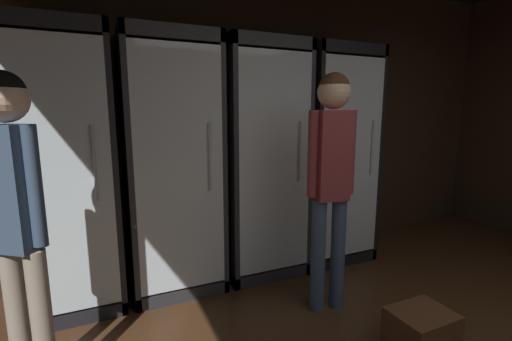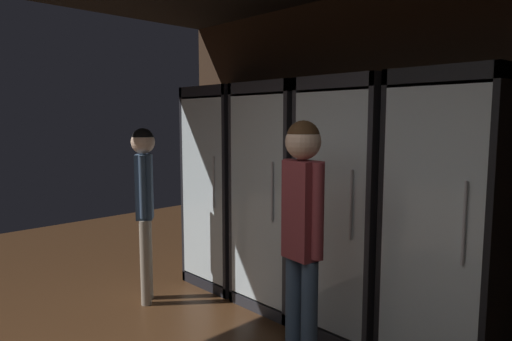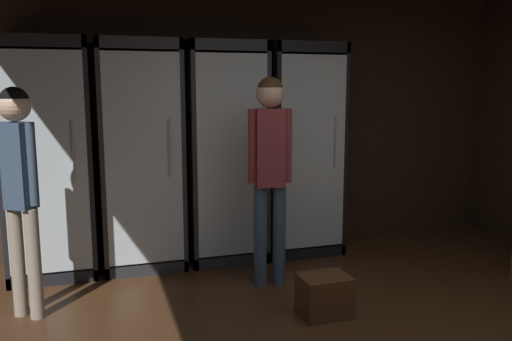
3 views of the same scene
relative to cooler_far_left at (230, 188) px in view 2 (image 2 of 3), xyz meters
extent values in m
cube|color=#382619|center=(2.09, 0.33, 0.39)|extent=(6.00, 0.06, 2.80)
cube|color=black|center=(0.00, 0.26, 0.02)|extent=(0.72, 0.04, 2.05)
cube|color=black|center=(-0.34, -0.05, 0.02)|extent=(0.04, 0.65, 2.05)
cube|color=black|center=(0.34, -0.05, 0.02)|extent=(0.04, 0.65, 2.05)
cube|color=black|center=(0.00, -0.05, 1.00)|extent=(0.72, 0.65, 0.10)
cube|color=black|center=(0.00, -0.05, -0.96)|extent=(0.72, 0.65, 0.10)
cube|color=white|center=(0.00, 0.23, 0.02)|extent=(0.64, 0.02, 1.81)
cube|color=silver|center=(0.00, -0.36, 0.02)|extent=(0.64, 0.02, 1.81)
cylinder|color=#B2B2B7|center=(0.22, -0.38, 0.12)|extent=(0.02, 0.02, 0.50)
cube|color=silver|center=(0.00, -0.05, -0.89)|extent=(0.62, 0.57, 0.02)
cylinder|color=#336B38|center=(-0.24, -0.03, -0.76)|extent=(0.07, 0.07, 0.23)
cylinder|color=#336B38|center=(-0.24, -0.03, -0.60)|extent=(0.02, 0.02, 0.09)
cylinder|color=#2D2D33|center=(-0.24, -0.03, -0.77)|extent=(0.07, 0.07, 0.09)
cylinder|color=#9EAD99|center=(-0.08, -0.05, -0.77)|extent=(0.06, 0.06, 0.22)
cylinder|color=#9EAD99|center=(-0.08, -0.05, -0.61)|extent=(0.02, 0.02, 0.10)
cylinder|color=white|center=(-0.08, -0.05, -0.79)|extent=(0.06, 0.06, 0.08)
cylinder|color=black|center=(0.07, 0.00, -0.78)|extent=(0.08, 0.08, 0.21)
cylinder|color=black|center=(0.07, 0.00, -0.62)|extent=(0.03, 0.03, 0.10)
cylinder|color=white|center=(0.07, 0.00, -0.79)|extent=(0.08, 0.08, 0.08)
cylinder|color=gray|center=(0.23, -0.02, -0.78)|extent=(0.07, 0.07, 0.20)
cylinder|color=gray|center=(0.23, -0.02, -0.65)|extent=(0.03, 0.03, 0.07)
cylinder|color=white|center=(0.23, -0.02, -0.78)|extent=(0.07, 0.07, 0.08)
cube|color=silver|center=(0.00, -0.05, -0.44)|extent=(0.62, 0.57, 0.02)
cylinder|color=#194723|center=(-0.15, -0.04, -0.32)|extent=(0.07, 0.07, 0.22)
cylinder|color=#194723|center=(-0.15, -0.04, -0.16)|extent=(0.02, 0.02, 0.09)
cylinder|color=#B2332D|center=(-0.15, -0.04, -0.35)|extent=(0.07, 0.07, 0.08)
cylinder|color=#336B38|center=(0.15, -0.04, -0.33)|extent=(0.06, 0.06, 0.20)
cylinder|color=#336B38|center=(0.15, -0.04, -0.19)|extent=(0.02, 0.02, 0.08)
cylinder|color=tan|center=(0.15, -0.04, -0.32)|extent=(0.07, 0.07, 0.07)
cube|color=silver|center=(0.00, -0.05, 0.01)|extent=(0.62, 0.57, 0.02)
cylinder|color=brown|center=(-0.23, -0.04, 0.12)|extent=(0.08, 0.08, 0.20)
cylinder|color=brown|center=(-0.23, -0.04, 0.27)|extent=(0.02, 0.02, 0.08)
cylinder|color=tan|center=(-0.23, -0.04, 0.11)|extent=(0.08, 0.08, 0.08)
cylinder|color=black|center=(-0.07, -0.02, 0.12)|extent=(0.06, 0.06, 0.20)
cylinder|color=black|center=(-0.07, -0.02, 0.27)|extent=(0.02, 0.02, 0.09)
cylinder|color=tan|center=(-0.07, -0.02, 0.10)|extent=(0.07, 0.07, 0.06)
cylinder|color=#9EAD99|center=(0.07, -0.09, 0.13)|extent=(0.08, 0.08, 0.22)
cylinder|color=#9EAD99|center=(0.07, -0.09, 0.29)|extent=(0.02, 0.02, 0.09)
cylinder|color=beige|center=(0.07, -0.09, 0.13)|extent=(0.08, 0.08, 0.06)
cylinder|color=#336B38|center=(0.24, -0.04, 0.14)|extent=(0.07, 0.07, 0.23)
cylinder|color=#336B38|center=(0.24, -0.04, 0.30)|extent=(0.03, 0.03, 0.08)
cylinder|color=#B2332D|center=(0.24, -0.04, 0.14)|extent=(0.08, 0.08, 0.09)
cube|color=silver|center=(0.00, -0.05, 0.47)|extent=(0.62, 0.57, 0.02)
cylinder|color=#194723|center=(-0.24, 0.00, 0.59)|extent=(0.07, 0.07, 0.23)
cylinder|color=#194723|center=(-0.24, 0.00, 0.74)|extent=(0.02, 0.02, 0.08)
cylinder|color=white|center=(-0.24, 0.00, 0.57)|extent=(0.07, 0.07, 0.09)
cylinder|color=black|center=(-0.09, -0.03, 0.58)|extent=(0.06, 0.06, 0.20)
cylinder|color=black|center=(-0.09, -0.03, 0.72)|extent=(0.02, 0.02, 0.08)
cylinder|color=beige|center=(-0.09, -0.03, 0.56)|extent=(0.07, 0.07, 0.07)
cylinder|color=black|center=(0.09, -0.07, 0.57)|extent=(0.07, 0.07, 0.20)
cylinder|color=black|center=(0.09, -0.07, 0.71)|extent=(0.02, 0.02, 0.08)
cylinder|color=#2D2D33|center=(0.09, -0.07, 0.55)|extent=(0.07, 0.07, 0.07)
cylinder|color=#9EAD99|center=(0.23, -0.08, 0.59)|extent=(0.08, 0.08, 0.23)
cylinder|color=#9EAD99|center=(0.23, -0.08, 0.75)|extent=(0.03, 0.03, 0.10)
cylinder|color=#2D2D33|center=(0.23, -0.08, 0.58)|extent=(0.08, 0.08, 0.08)
cube|color=#2B2B30|center=(0.78, 0.26, 0.02)|extent=(0.72, 0.04, 2.05)
cube|color=#2B2B30|center=(0.44, -0.05, 0.02)|extent=(0.04, 0.65, 2.05)
cube|color=#2B2B30|center=(1.12, -0.05, 0.02)|extent=(0.04, 0.65, 2.05)
cube|color=#2B2B30|center=(0.78, -0.05, 1.00)|extent=(0.72, 0.65, 0.10)
cube|color=#2B2B30|center=(0.78, -0.05, -0.96)|extent=(0.72, 0.65, 0.10)
cube|color=white|center=(0.78, 0.23, 0.02)|extent=(0.64, 0.02, 1.81)
cube|color=silver|center=(0.78, -0.36, 0.02)|extent=(0.64, 0.02, 1.81)
cylinder|color=#B2B2B7|center=(1.00, -0.38, 0.12)|extent=(0.02, 0.02, 0.50)
cube|color=silver|center=(0.78, -0.05, -0.89)|extent=(0.62, 0.57, 0.02)
cylinder|color=black|center=(0.56, -0.09, -0.76)|extent=(0.06, 0.06, 0.24)
cylinder|color=black|center=(0.56, -0.09, -0.60)|extent=(0.02, 0.02, 0.09)
cylinder|color=white|center=(0.56, -0.09, -0.75)|extent=(0.07, 0.07, 0.07)
cylinder|color=gray|center=(0.78, -0.08, -0.78)|extent=(0.08, 0.08, 0.20)
cylinder|color=gray|center=(0.78, -0.08, -0.64)|extent=(0.03, 0.03, 0.07)
cylinder|color=#B2332D|center=(0.78, -0.08, -0.80)|extent=(0.08, 0.08, 0.06)
cylinder|color=#194723|center=(0.99, -0.02, -0.77)|extent=(0.07, 0.07, 0.22)
cylinder|color=#194723|center=(0.99, -0.02, -0.61)|extent=(0.02, 0.02, 0.09)
cylinder|color=white|center=(0.99, -0.02, -0.79)|extent=(0.07, 0.07, 0.07)
cube|color=silver|center=(0.78, -0.05, -0.29)|extent=(0.62, 0.57, 0.02)
cylinder|color=#9EAD99|center=(0.63, -0.07, -0.17)|extent=(0.08, 0.08, 0.21)
cylinder|color=#9EAD99|center=(0.63, -0.07, -0.03)|extent=(0.03, 0.03, 0.07)
cylinder|color=white|center=(0.63, -0.07, -0.20)|extent=(0.08, 0.08, 0.06)
cylinder|color=black|center=(0.93, 0.00, -0.17)|extent=(0.06, 0.06, 0.21)
cylinder|color=black|center=(0.93, 0.00, -0.03)|extent=(0.02, 0.02, 0.07)
cylinder|color=white|center=(0.93, 0.00, -0.16)|extent=(0.06, 0.06, 0.07)
cube|color=silver|center=(0.78, -0.05, 0.32)|extent=(0.62, 0.57, 0.02)
cylinder|color=black|center=(0.54, -0.05, 0.42)|extent=(0.07, 0.07, 0.20)
cylinder|color=black|center=(0.54, -0.05, 0.57)|extent=(0.02, 0.02, 0.10)
cylinder|color=tan|center=(0.54, -0.05, 0.43)|extent=(0.07, 0.07, 0.06)
cylinder|color=black|center=(0.71, -0.10, 0.42)|extent=(0.07, 0.07, 0.20)
cylinder|color=black|center=(0.71, -0.10, 0.57)|extent=(0.03, 0.03, 0.09)
cylinder|color=#2D2D33|center=(0.71, -0.10, 0.42)|extent=(0.08, 0.08, 0.08)
cylinder|color=#336B38|center=(0.86, -0.08, 0.42)|extent=(0.07, 0.07, 0.20)
cylinder|color=#336B38|center=(0.86, -0.08, 0.56)|extent=(0.02, 0.02, 0.08)
cylinder|color=beige|center=(0.86, -0.08, 0.39)|extent=(0.07, 0.07, 0.05)
cylinder|color=#336B38|center=(1.01, -0.02, 0.43)|extent=(0.07, 0.07, 0.21)
cylinder|color=#336B38|center=(1.01, -0.02, 0.56)|extent=(0.03, 0.03, 0.07)
cylinder|color=tan|center=(1.01, -0.02, 0.40)|extent=(0.07, 0.07, 0.08)
cube|color=#2B2B30|center=(1.56, 0.26, 0.02)|extent=(0.72, 0.04, 2.05)
cube|color=#2B2B30|center=(1.22, -0.05, 0.02)|extent=(0.04, 0.65, 2.05)
cube|color=#2B2B30|center=(1.90, -0.05, 0.02)|extent=(0.04, 0.65, 2.05)
cube|color=#2B2B30|center=(1.56, -0.05, 1.00)|extent=(0.72, 0.65, 0.10)
cube|color=#2B2B30|center=(1.56, -0.05, -0.96)|extent=(0.72, 0.65, 0.10)
cube|color=white|center=(1.56, 0.23, 0.02)|extent=(0.64, 0.02, 1.81)
cube|color=silver|center=(1.56, -0.36, 0.02)|extent=(0.64, 0.02, 1.81)
cylinder|color=#B2B2B7|center=(1.77, -0.38, 0.12)|extent=(0.02, 0.02, 0.50)
cube|color=silver|center=(1.56, -0.05, -0.89)|extent=(0.62, 0.57, 0.02)
cylinder|color=black|center=(1.39, -0.03, -0.77)|extent=(0.07, 0.07, 0.21)
cylinder|color=black|center=(1.39, -0.03, -0.62)|extent=(0.03, 0.03, 0.10)
cylinder|color=#2D2D33|center=(1.39, -0.03, -0.80)|extent=(0.07, 0.07, 0.07)
cylinder|color=brown|center=(1.72, -0.09, -0.78)|extent=(0.07, 0.07, 0.20)
cylinder|color=brown|center=(1.72, -0.09, -0.64)|extent=(0.02, 0.02, 0.07)
cylinder|color=beige|center=(1.72, -0.09, -0.81)|extent=(0.07, 0.07, 0.06)
cube|color=silver|center=(1.56, -0.05, -0.44)|extent=(0.62, 0.57, 0.02)
cylinder|color=#9EAD99|center=(1.34, -0.09, -0.33)|extent=(0.08, 0.08, 0.19)
cylinder|color=#9EAD99|center=(1.34, -0.09, -0.20)|extent=(0.03, 0.03, 0.08)
cylinder|color=#2D2D33|center=(1.34, -0.09, -0.36)|extent=(0.08, 0.08, 0.06)
cylinder|color=brown|center=(1.55, 0.00, -0.33)|extent=(0.08, 0.08, 0.19)
cylinder|color=brown|center=(1.55, 0.00, -0.19)|extent=(0.03, 0.03, 0.10)
cylinder|color=beige|center=(1.55, 0.00, -0.34)|extent=(0.08, 0.08, 0.07)
cylinder|color=#194723|center=(1.76, -0.03, -0.34)|extent=(0.07, 0.07, 0.18)
cylinder|color=#194723|center=(1.76, -0.03, -0.21)|extent=(0.02, 0.02, 0.06)
cylinder|color=tan|center=(1.76, -0.03, -0.33)|extent=(0.07, 0.07, 0.05)
cube|color=silver|center=(1.56, -0.05, 0.01)|extent=(0.62, 0.57, 0.02)
cylinder|color=brown|center=(1.35, -0.03, 0.14)|extent=(0.08, 0.08, 0.24)
cylinder|color=brown|center=(1.35, -0.03, 0.30)|extent=(0.03, 0.03, 0.07)
cylinder|color=#2D2D33|center=(1.35, -0.03, 0.13)|extent=(0.08, 0.08, 0.09)
cylinder|color=#9EAD99|center=(1.57, -0.09, 0.14)|extent=(0.07, 0.07, 0.23)
cylinder|color=#9EAD99|center=(1.57, -0.09, 0.30)|extent=(0.03, 0.03, 0.09)
cylinder|color=white|center=(1.57, -0.09, 0.12)|extent=(0.08, 0.08, 0.06)
cylinder|color=brown|center=(1.77, -0.06, 0.12)|extent=(0.08, 0.08, 0.20)
cylinder|color=brown|center=(1.77, -0.06, 0.26)|extent=(0.03, 0.03, 0.08)
cylinder|color=beige|center=(1.77, -0.06, 0.12)|extent=(0.08, 0.08, 0.05)
cube|color=silver|center=(1.56, -0.05, 0.47)|extent=(0.62, 0.57, 0.02)
cylinder|color=black|center=(1.41, -0.03, 0.57)|extent=(0.08, 0.08, 0.19)
cylinder|color=black|center=(1.41, -0.03, 0.70)|extent=(0.02, 0.02, 0.07)
cylinder|color=tan|center=(1.41, -0.03, 0.57)|extent=(0.08, 0.08, 0.06)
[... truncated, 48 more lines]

